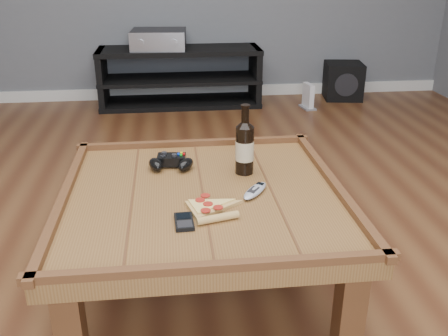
{
  "coord_description": "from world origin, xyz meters",
  "views": [
    {
      "loc": [
        -0.11,
        -1.61,
        1.24
      ],
      "look_at": [
        0.08,
        0.05,
        0.52
      ],
      "focal_mm": 40.0,
      "sensor_mm": 36.0,
      "label": 1
    }
  ],
  "objects": [
    {
      "name": "ground",
      "position": [
        0.0,
        0.0,
        0.0
      ],
      "size": [
        6.0,
        6.0,
        0.0
      ],
      "primitive_type": "plane",
      "color": "#472514",
      "rests_on": "ground"
    },
    {
      "name": "baseboard",
      "position": [
        0.0,
        2.99,
        0.05
      ],
      "size": [
        5.0,
        0.02,
        0.1
      ],
      "primitive_type": "cube",
      "color": "silver",
      "rests_on": "ground"
    },
    {
      "name": "coffee_table",
      "position": [
        0.0,
        0.0,
        0.39
      ],
      "size": [
        1.03,
        1.03,
        0.48
      ],
      "color": "brown",
      "rests_on": "ground"
    },
    {
      "name": "media_console",
      "position": [
        0.0,
        2.75,
        0.25
      ],
      "size": [
        1.4,
        0.45,
        0.5
      ],
      "color": "black",
      "rests_on": "ground"
    },
    {
      "name": "beer_bottle",
      "position": [
        0.18,
        0.16,
        0.56
      ],
      "size": [
        0.07,
        0.07,
        0.27
      ],
      "color": "black",
      "rests_on": "coffee_table"
    },
    {
      "name": "game_controller",
      "position": [
        -0.11,
        0.24,
        0.48
      ],
      "size": [
        0.2,
        0.14,
        0.05
      ],
      "rotation": [
        0.0,
        0.0,
        -0.11
      ],
      "color": "black",
      "rests_on": "coffee_table"
    },
    {
      "name": "pizza_slice",
      "position": [
        0.01,
        -0.14,
        0.46
      ],
      "size": [
        0.21,
        0.28,
        0.03
      ],
      "rotation": [
        0.0,
        0.0,
        0.26
      ],
      "color": "tan",
      "rests_on": "coffee_table"
    },
    {
      "name": "smartphone",
      "position": [
        -0.08,
        -0.22,
        0.46
      ],
      "size": [
        0.06,
        0.11,
        0.01
      ],
      "rotation": [
        0.0,
        0.0,
        0.04
      ],
      "color": "black",
      "rests_on": "coffee_table"
    },
    {
      "name": "remote_control",
      "position": [
        0.19,
        -0.03,
        0.46
      ],
      "size": [
        0.13,
        0.16,
        0.02
      ],
      "rotation": [
        0.0,
        0.0,
        -0.61
      ],
      "color": "#969AA3",
      "rests_on": "coffee_table"
    },
    {
      "name": "av_receiver",
      "position": [
        -0.17,
        2.74,
        0.58
      ],
      "size": [
        0.48,
        0.41,
        0.16
      ],
      "rotation": [
        0.0,
        0.0,
        -0.08
      ],
      "color": "black",
      "rests_on": "media_console"
    },
    {
      "name": "subwoofer",
      "position": [
        1.51,
        2.8,
        0.16
      ],
      "size": [
        0.37,
        0.37,
        0.33
      ],
      "rotation": [
        0.0,
        0.0,
        -0.15
      ],
      "color": "black",
      "rests_on": "ground"
    },
    {
      "name": "game_console",
      "position": [
        1.1,
        2.5,
        0.1
      ],
      "size": [
        0.12,
        0.19,
        0.22
      ],
      "rotation": [
        0.0,
        0.0,
        0.16
      ],
      "color": "slate",
      "rests_on": "ground"
    }
  ]
}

